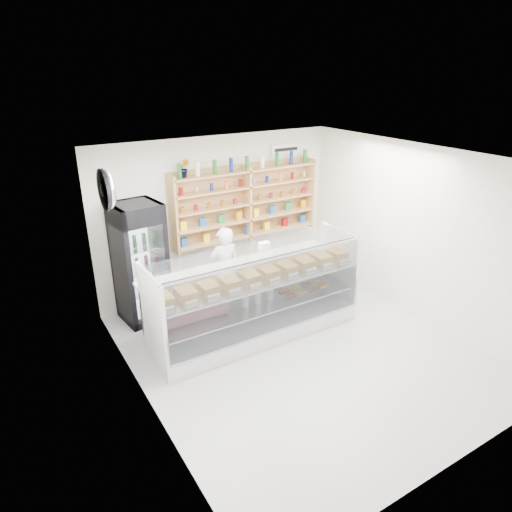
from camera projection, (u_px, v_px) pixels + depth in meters
room at (303, 264)px, 6.15m from camera, size 5.00×5.00×5.00m
display_counter at (255, 311)px, 7.00m from camera, size 3.27×0.98×1.42m
shop_worker at (224, 270)px, 7.53m from camera, size 0.55×0.37×1.49m
drinks_cooler at (140, 263)px, 7.21m from camera, size 0.78×0.76×1.96m
wall_shelving at (247, 203)px, 8.16m from camera, size 2.84×0.28×1.33m
potted_plant at (184, 168)px, 7.30m from camera, size 0.21×0.19×0.31m
security_mirror at (108, 190)px, 5.64m from camera, size 0.15×0.50×0.50m
wall_sign at (286, 149)px, 8.36m from camera, size 0.62×0.03×0.20m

